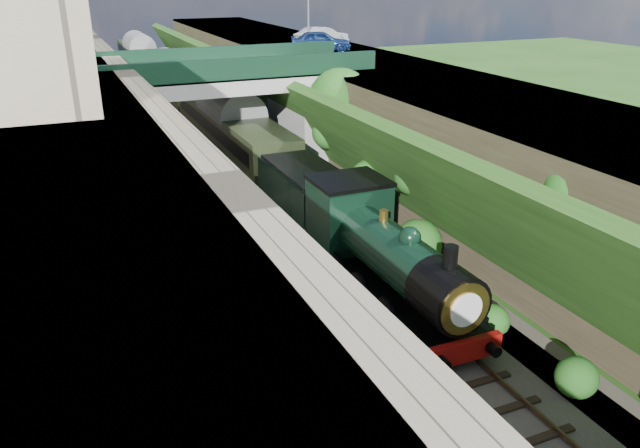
# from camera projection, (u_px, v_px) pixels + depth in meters

# --- Properties ---
(ground) EXTENTS (160.00, 160.00, 0.00)m
(ground) POSITION_uv_depth(u_px,v_px,m) (453.00, 415.00, 17.44)
(ground) COLOR #1E4714
(ground) RESTS_ON ground
(trackbed) EXTENTS (10.00, 90.00, 0.20)m
(trackbed) POSITION_uv_depth(u_px,v_px,m) (244.00, 194.00, 34.38)
(trackbed) COLOR #473F38
(trackbed) RESTS_ON ground
(retaining_wall) EXTENTS (1.00, 90.00, 7.00)m
(retaining_wall) POSITION_uv_depth(u_px,v_px,m) (134.00, 144.00, 31.07)
(retaining_wall) COLOR #756B56
(retaining_wall) RESTS_ON ground
(street_plateau_left) EXTENTS (6.00, 90.00, 7.00)m
(street_plateau_left) POSITION_uv_depth(u_px,v_px,m) (59.00, 152.00, 29.78)
(street_plateau_left) COLOR #262628
(street_plateau_left) RESTS_ON ground
(street_plateau_right) EXTENTS (8.00, 90.00, 6.25)m
(street_plateau_right) POSITION_uv_depth(u_px,v_px,m) (396.00, 124.00, 36.73)
(street_plateau_right) COLOR #262628
(street_plateau_right) RESTS_ON ground
(embankment_slope) EXTENTS (4.74, 90.00, 6.55)m
(embankment_slope) POSITION_uv_depth(u_px,v_px,m) (338.00, 143.00, 33.97)
(embankment_slope) COLOR #1E4714
(embankment_slope) RESTS_ON ground
(track_left) EXTENTS (2.50, 90.00, 0.20)m
(track_left) POSITION_uv_depth(u_px,v_px,m) (208.00, 196.00, 33.59)
(track_left) COLOR black
(track_left) RESTS_ON trackbed
(track_right) EXTENTS (2.50, 90.00, 0.20)m
(track_right) POSITION_uv_depth(u_px,v_px,m) (264.00, 188.00, 34.77)
(track_right) COLOR black
(track_right) RESTS_ON trackbed
(road_bridge) EXTENTS (16.00, 6.40, 7.25)m
(road_bridge) POSITION_uv_depth(u_px,v_px,m) (236.00, 107.00, 36.62)
(road_bridge) COLOR gray
(road_bridge) RESTS_ON ground
(building_near) EXTENTS (4.00, 8.00, 4.00)m
(building_near) POSITION_uv_depth(u_px,v_px,m) (27.00, 46.00, 22.42)
(building_near) COLOR gray
(building_near) RESTS_ON street_plateau_left
(tree) EXTENTS (3.60, 3.80, 6.60)m
(tree) POSITION_uv_depth(u_px,v_px,m) (341.00, 103.00, 34.94)
(tree) COLOR black
(tree) RESTS_ON ground
(lamppost) EXTENTS (0.87, 0.15, 6.00)m
(lamppost) POSITION_uv_depth(u_px,v_px,m) (309.00, 0.00, 43.64)
(lamppost) COLOR gray
(lamppost) RESTS_ON street_plateau_right
(car_blue) EXTENTS (4.55, 3.04, 1.44)m
(car_blue) POSITION_uv_depth(u_px,v_px,m) (321.00, 41.00, 43.17)
(car_blue) COLOR navy
(car_blue) RESTS_ON street_plateau_right
(car_silver) EXTENTS (4.61, 3.04, 1.44)m
(car_silver) POSITION_uv_depth(u_px,v_px,m) (322.00, 37.00, 45.89)
(car_silver) COLOR #9D9EA2
(car_silver) RESTS_ON street_plateau_right
(locomotive) EXTENTS (3.10, 10.22, 3.83)m
(locomotive) POSITION_uv_depth(u_px,v_px,m) (384.00, 258.00, 22.53)
(locomotive) COLOR black
(locomotive) RESTS_ON trackbed
(tender) EXTENTS (2.70, 6.00, 3.05)m
(tender) POSITION_uv_depth(u_px,v_px,m) (307.00, 201.00, 28.89)
(tender) COLOR black
(tender) RESTS_ON trackbed
(coach_front) EXTENTS (2.90, 18.00, 3.70)m
(coach_front) POSITION_uv_depth(u_px,v_px,m) (231.00, 132.00, 39.42)
(coach_front) COLOR black
(coach_front) RESTS_ON trackbed
(coach_middle) EXTENTS (2.90, 18.00, 3.70)m
(coach_middle) POSITION_uv_depth(u_px,v_px,m) (173.00, 85.00, 55.39)
(coach_middle) COLOR black
(coach_middle) RESTS_ON trackbed
(coach_rear) EXTENTS (2.90, 18.00, 3.70)m
(coach_rear) POSITION_uv_depth(u_px,v_px,m) (140.00, 59.00, 71.35)
(coach_rear) COLOR black
(coach_rear) RESTS_ON trackbed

